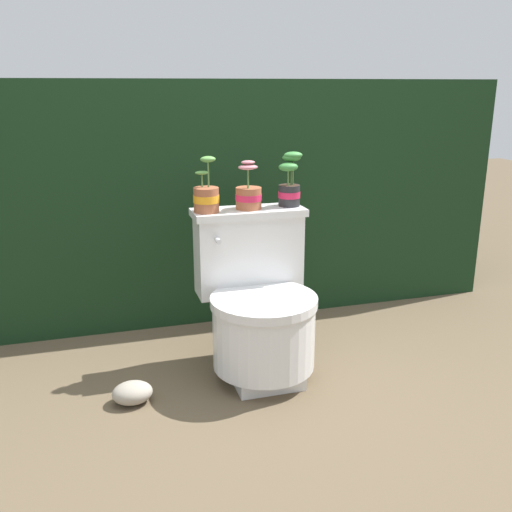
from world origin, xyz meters
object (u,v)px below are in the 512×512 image
at_px(toilet, 259,307).
at_px(garden_stone, 132,393).
at_px(potted_plant_midleft, 249,195).
at_px(potted_plant_middle, 290,184).
at_px(potted_plant_left, 206,197).

height_order(toilet, garden_stone, toilet).
bearing_deg(potted_plant_midleft, potted_plant_middle, 3.41).
xyz_separation_m(potted_plant_middle, garden_stone, (-0.73, -0.28, -0.73)).
bearing_deg(garden_stone, potted_plant_middle, 20.99).
xyz_separation_m(potted_plant_left, garden_stone, (-0.36, -0.26, -0.70)).
distance_m(potted_plant_left, garden_stone, 0.83).
bearing_deg(potted_plant_midleft, potted_plant_left, -177.13).
height_order(toilet, potted_plant_midleft, potted_plant_midleft).
distance_m(toilet, garden_stone, 0.61).
bearing_deg(garden_stone, potted_plant_midleft, 26.33).
height_order(toilet, potted_plant_left, potted_plant_left).
xyz_separation_m(potted_plant_midleft, potted_plant_middle, (0.19, 0.01, 0.03)).
bearing_deg(garden_stone, toilet, 11.88).
distance_m(potted_plant_midleft, garden_stone, 0.92).
bearing_deg(potted_plant_middle, toilet, -138.46).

